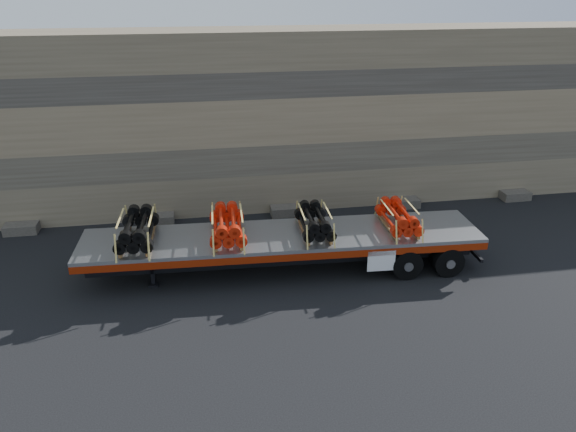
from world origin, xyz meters
The scene contains 7 objects.
ground centered at (0.00, 0.00, 0.00)m, with size 120.00×120.00×0.00m, color black.
rock_wall centered at (0.00, 6.50, 3.50)m, with size 44.00×3.00×7.00m, color #7A6B54.
trailer centered at (1.14, 0.19, 0.63)m, with size 12.67×2.44×1.27m, color #9EA0A5, non-canonical shape.
bundle_front centered at (-3.35, 0.40, 1.67)m, with size 1.13×2.26×0.80m, color black, non-canonical shape.
bundle_midfront centered at (-0.60, 0.27, 1.66)m, with size 1.09×2.19×0.78m, color red, non-canonical shape.
bundle_midrear centered at (2.15, 0.15, 1.63)m, with size 1.01×2.03×0.72m, color black, non-canonical shape.
bundle_rear centered at (4.91, 0.02, 1.63)m, with size 1.01×2.03×0.72m, color red, non-canonical shape.
Camera 1 is at (-1.50, -15.79, 8.78)m, focal length 35.00 mm.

